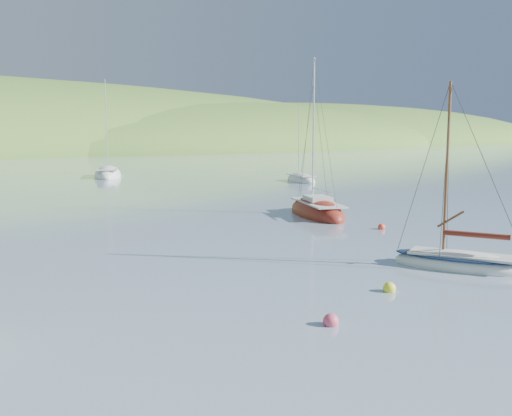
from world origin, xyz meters
TOP-DOWN VIEW (x-y plane):
  - ground at (0.00, 0.00)m, footprint 700.00×700.00m
  - daysailer_white at (5.80, 1.87)m, footprint 4.09×5.88m
  - sloop_red at (11.71, 16.94)m, footprint 5.82×8.46m
  - distant_sloop_b at (14.02, 58.78)m, footprint 7.12×10.14m
  - distant_sloop_d at (29.26, 38.14)m, footprint 4.47×7.01m
  - mooring_buoys at (1.93, 3.47)m, footprint 15.16×10.91m

SIDE VIEW (x-z plane):
  - ground at x=0.00m, z-range 0.00..0.00m
  - mooring_buoys at x=1.93m, z-range -0.12..0.36m
  - distant_sloop_d at x=29.26m, z-range -4.55..4.89m
  - daysailer_white at x=5.80m, z-range -4.05..4.45m
  - distant_sloop_b at x=14.02m, z-range -6.64..7.07m
  - sloop_red at x=11.71m, z-range -5.73..6.17m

